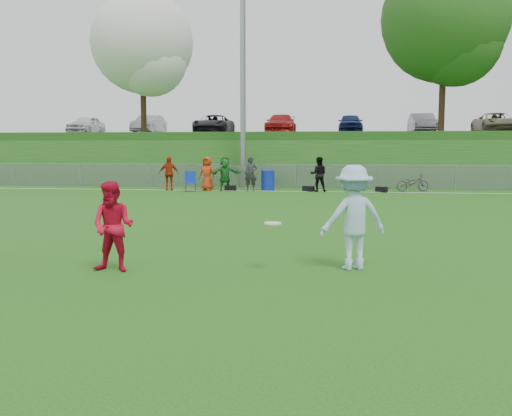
% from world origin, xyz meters
% --- Properties ---
extents(ground, '(120.00, 120.00, 0.00)m').
position_xyz_m(ground, '(0.00, 0.00, 0.00)').
color(ground, '#1B5612').
rests_on(ground, ground).
extents(sideline_far, '(60.00, 0.10, 0.01)m').
position_xyz_m(sideline_far, '(0.00, 18.00, 0.01)').
color(sideline_far, white).
rests_on(sideline_far, ground).
extents(fence, '(58.00, 0.06, 1.30)m').
position_xyz_m(fence, '(0.00, 20.00, 0.65)').
color(fence, gray).
rests_on(fence, ground).
extents(light_pole, '(1.20, 0.40, 12.15)m').
position_xyz_m(light_pole, '(-3.00, 20.80, 6.71)').
color(light_pole, gray).
rests_on(light_pole, ground).
extents(berm, '(120.00, 18.00, 3.00)m').
position_xyz_m(berm, '(0.00, 31.00, 1.50)').
color(berm, '#1B4A14').
rests_on(berm, ground).
extents(parking_lot, '(120.00, 12.00, 0.10)m').
position_xyz_m(parking_lot, '(0.00, 33.00, 3.05)').
color(parking_lot, black).
rests_on(parking_lot, berm).
extents(tree_white_flowering, '(6.30, 6.30, 8.78)m').
position_xyz_m(tree_white_flowering, '(-9.84, 24.92, 8.32)').
color(tree_white_flowering, black).
rests_on(tree_white_flowering, berm).
extents(tree_green_near, '(7.14, 7.14, 9.95)m').
position_xyz_m(tree_green_near, '(8.16, 24.42, 9.03)').
color(tree_green_near, black).
rests_on(tree_green_near, berm).
extents(car_row, '(32.04, 5.18, 1.44)m').
position_xyz_m(car_row, '(-1.17, 32.00, 3.82)').
color(car_row, white).
rests_on(car_row, parking_lot).
extents(spectator_row, '(8.48, 1.11, 1.69)m').
position_xyz_m(spectator_row, '(-2.97, 18.00, 0.85)').
color(spectator_row, '#B52C0C').
rests_on(spectator_row, ground).
extents(gear_bags, '(8.00, 0.51, 0.26)m').
position_xyz_m(gear_bags, '(1.12, 18.10, 0.13)').
color(gear_bags, black).
rests_on(gear_bags, ground).
extents(player_red_center, '(0.80, 0.64, 1.59)m').
position_xyz_m(player_red_center, '(-1.88, -0.43, 0.80)').
color(player_red_center, red).
rests_on(player_red_center, ground).
extents(player_blue, '(1.38, 1.08, 1.87)m').
position_xyz_m(player_blue, '(2.29, 0.34, 0.94)').
color(player_blue, '#A9CFEB').
rests_on(player_blue, ground).
extents(frisbee, '(0.31, 0.31, 0.03)m').
position_xyz_m(frisbee, '(0.89, -0.03, 0.85)').
color(frisbee, white).
rests_on(frisbee, ground).
extents(recycling_bin, '(0.87, 0.87, 1.01)m').
position_xyz_m(recycling_bin, '(-1.38, 18.54, 0.50)').
color(recycling_bin, '#0F27A7').
rests_on(recycling_bin, ground).
extents(camp_chair, '(0.68, 0.69, 0.99)m').
position_xyz_m(camp_chair, '(-5.03, 17.22, 0.29)').
color(camp_chair, '#1032B0').
rests_on(camp_chair, ground).
extents(bicycle, '(1.71, 0.97, 0.85)m').
position_xyz_m(bicycle, '(5.74, 18.76, 0.43)').
color(bicycle, '#313133').
rests_on(bicycle, ground).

